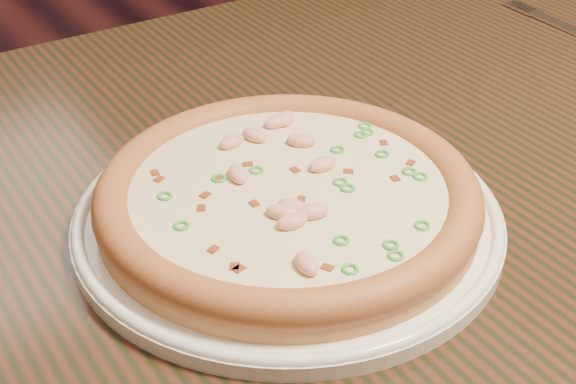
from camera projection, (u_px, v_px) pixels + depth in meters
ground at (72, 291)px, 1.70m from camera, size 9.00×9.00×0.00m
hero_table at (365, 242)px, 0.77m from camera, size 1.20×0.80×0.75m
plate at (288, 215)px, 0.62m from camera, size 0.33×0.33×0.02m
pizza at (288, 195)px, 0.61m from camera, size 0.30×0.30×0.03m
fork at (563, 26)px, 0.96m from camera, size 0.03×0.18×0.00m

